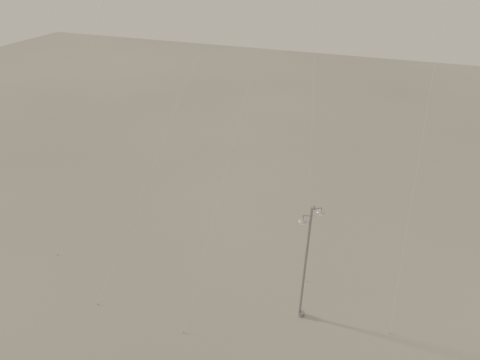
% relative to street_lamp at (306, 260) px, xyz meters
% --- Properties ---
extents(ground, '(160.00, 160.00, 0.00)m').
position_rel_street_lamp_xyz_m(ground, '(-4.40, -3.01, -4.58)').
color(ground, '#9F9784').
rests_on(ground, ground).
extents(street_lamp, '(1.46, 1.03, 8.58)m').
position_rel_street_lamp_xyz_m(street_lamp, '(0.00, 0.00, 0.00)').
color(street_lamp, gray).
rests_on(street_lamp, ground).
extents(kite_1, '(3.48, 10.64, 23.91)m').
position_rel_street_lamp_xyz_m(kite_1, '(-4.18, 3.76, 13.54)').
color(kite_1, '#302A28').
rests_on(kite_1, ground).
extents(kite_3, '(6.82, 9.45, 21.10)m').
position_rel_street_lamp_xyz_m(kite_3, '(-8.34, 3.20, 11.54)').
color(kite_3, maroon).
rests_on(kite_3, ground).
extents(kite_4, '(0.68, 7.38, 24.13)m').
position_rel_street_lamp_xyz_m(kite_4, '(5.34, 5.53, 12.78)').
color(kite_4, '#302A28').
rests_on(kite_4, ground).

